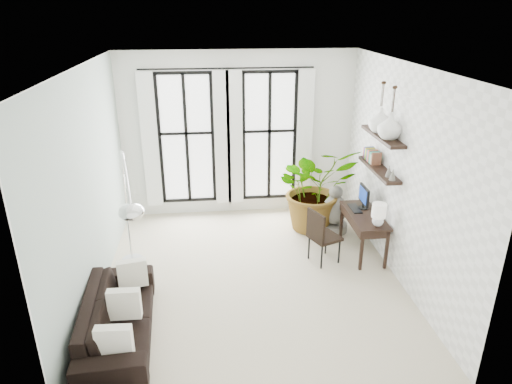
{
  "coord_description": "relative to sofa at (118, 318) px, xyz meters",
  "views": [
    {
      "loc": [
        -0.58,
        -6.09,
        3.92
      ],
      "look_at": [
        0.11,
        0.3,
        1.3
      ],
      "focal_mm": 32.0,
      "sensor_mm": 36.0,
      "label": 1
    }
  ],
  "objects": [
    {
      "name": "throw_pillows",
      "position": [
        0.1,
        0.0,
        0.2
      ],
      "size": [
        0.4,
        1.52,
        0.4
      ],
      "color": "white",
      "rests_on": "sofa"
    },
    {
      "name": "plant",
      "position": [
        3.14,
        2.8,
        0.52
      ],
      "size": [
        1.66,
        1.5,
        1.63
      ],
      "primitive_type": "imported",
      "rotation": [
        0.0,
        0.0,
        0.16
      ],
      "color": "#2D7228",
      "rests_on": "floor"
    },
    {
      "name": "wall_back",
      "position": [
        1.8,
        3.74,
        1.3
      ],
      "size": [
        4.5,
        0.0,
        4.5
      ],
      "primitive_type": "plane",
      "rotation": [
        1.57,
        0.0,
        0.0
      ],
      "color": "white",
      "rests_on": "floor"
    },
    {
      "name": "wall_right",
      "position": [
        4.05,
        1.24,
        1.3
      ],
      "size": [
        0.0,
        5.0,
        5.0
      ],
      "primitive_type": "plane",
      "rotation": [
        1.57,
        0.0,
        -1.57
      ],
      "color": "white",
      "rests_on": "floor"
    },
    {
      "name": "arc_lamp",
      "position": [
        0.1,
        0.93,
        1.44
      ],
      "size": [
        0.72,
        2.08,
        2.23
      ],
      "color": "silver",
      "rests_on": "floor"
    },
    {
      "name": "vase_b",
      "position": [
        3.91,
        1.93,
        1.96
      ],
      "size": [
        0.37,
        0.37,
        0.38
      ],
      "primitive_type": "imported",
      "color": "white",
      "rests_on": "shelf_upper"
    },
    {
      "name": "wall_shelves",
      "position": [
        3.91,
        1.82,
        1.43
      ],
      "size": [
        0.25,
        1.3,
        0.6
      ],
      "color": "black",
      "rests_on": "wall_right"
    },
    {
      "name": "desk_chair",
      "position": [
        2.96,
        1.54,
        0.23
      ],
      "size": [
        0.58,
        0.58,
        0.93
      ],
      "rotation": [
        0.0,
        0.0,
        0.4
      ],
      "color": "black",
      "rests_on": "floor"
    },
    {
      "name": "buddha",
      "position": [
        3.49,
        2.63,
        0.08
      ],
      "size": [
        0.5,
        0.5,
        0.91
      ],
      "color": "slate",
      "rests_on": "floor"
    },
    {
      "name": "vase_a",
      "position": [
        3.91,
        1.53,
        1.96
      ],
      "size": [
        0.37,
        0.37,
        0.38
      ],
      "primitive_type": "imported",
      "color": "white",
      "rests_on": "shelf_upper"
    },
    {
      "name": "sofa",
      "position": [
        0.0,
        0.0,
        0.0
      ],
      "size": [
        0.94,
        2.11,
        0.6
      ],
      "primitive_type": "imported",
      "rotation": [
        0.0,
        0.0,
        1.64
      ],
      "color": "black",
      "rests_on": "floor"
    },
    {
      "name": "desk",
      "position": [
        3.75,
        1.73,
        0.38
      ],
      "size": [
        0.51,
        1.21,
        1.11
      ],
      "color": "black",
      "rests_on": "floor"
    },
    {
      "name": "windows",
      "position": [
        1.6,
        3.67,
        1.26
      ],
      "size": [
        3.26,
        0.13,
        2.65
      ],
      "color": "white",
      "rests_on": "wall_back"
    },
    {
      "name": "wall_left",
      "position": [
        -0.45,
        1.24,
        1.3
      ],
      "size": [
        0.0,
        5.0,
        5.0
      ],
      "primitive_type": "plane",
      "rotation": [
        1.57,
        0.0,
        1.57
      ],
      "color": "#9DB0A6",
      "rests_on": "floor"
    },
    {
      "name": "floor",
      "position": [
        1.8,
        1.24,
        -0.3
      ],
      "size": [
        5.0,
        5.0,
        0.0
      ],
      "primitive_type": "plane",
      "color": "beige",
      "rests_on": "ground"
    },
    {
      "name": "ceiling",
      "position": [
        1.8,
        1.24,
        2.9
      ],
      "size": [
        5.0,
        5.0,
        0.0
      ],
      "primitive_type": "plane",
      "color": "white",
      "rests_on": "wall_back"
    }
  ]
}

